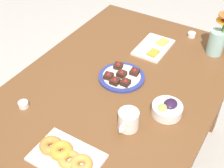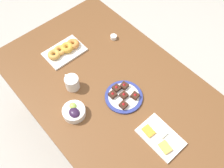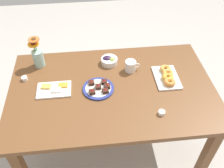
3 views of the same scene
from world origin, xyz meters
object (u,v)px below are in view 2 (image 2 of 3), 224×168
Objects in this scene: grape_bowl at (74,112)px; dessert_plate at (124,96)px; cheese_platter at (160,137)px; jam_cup_berry at (114,37)px; coffee_mug at (72,83)px; croissant_platter at (64,50)px; dining_table at (112,94)px.

grape_bowl is 0.58× the size of dessert_plate.
cheese_platter is 0.83m from jam_cup_berry.
croissant_platter is at bearing -25.50° from coffee_mug.
jam_cup_berry is at bearing -73.70° from coffee_mug.
cheese_platter is at bearing -177.69° from croissant_platter.
croissant_platter is at bearing 7.17° from dining_table.
coffee_mug reaches higher than cheese_platter.
cheese_platter is 0.34m from dessert_plate.
coffee_mug is (0.18, 0.19, 0.13)m from dining_table.
coffee_mug is at bearing 47.12° from dining_table.
coffee_mug reaches higher than dining_table.
coffee_mug is 0.20m from grape_bowl.
grape_bowl is 0.33m from dessert_plate.
grape_bowl reaches higher than jam_cup_berry.
jam_cup_berry is (0.14, -0.49, -0.03)m from coffee_mug.
dessert_plate is at bearing 145.40° from jam_cup_berry.
grape_bowl is at bearing 31.76° from cheese_platter.
grape_bowl is 0.53m from cheese_platter.
cheese_platter reaches higher than dining_table.
dining_table is at bearing 136.90° from jam_cup_berry.
dessert_plate is (-0.10, -0.01, 0.10)m from dining_table.
dining_table is 0.46m from cheese_platter.
croissant_platter is 1.16× the size of dessert_plate.
croissant_platter is at bearing 6.42° from dessert_plate.
cheese_platter and jam_cup_berry have the same top height.
dining_table is 0.32m from grape_bowl.
dining_table is 5.67× the size of croissant_platter.
dining_table is 0.47m from croissant_platter.
coffee_mug is 0.48× the size of cheese_platter.
dining_table is at bearing -2.67° from cheese_platter.
dining_table is 0.45m from jam_cup_berry.
croissant_platter is (0.90, 0.04, 0.01)m from cheese_platter.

